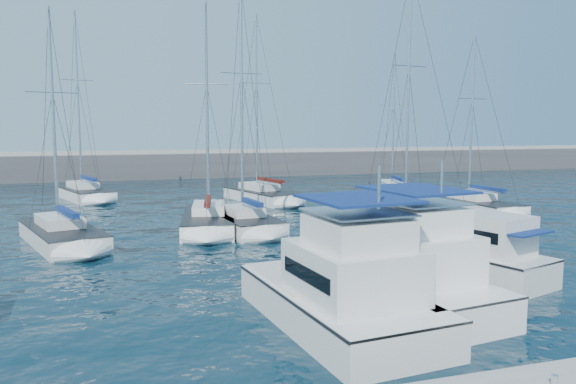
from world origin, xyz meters
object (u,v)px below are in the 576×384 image
object	(u,v)px
sailboat_mid_e	(475,206)
motor_yacht_stbd_outer	(478,256)
sailboat_back_a	(85,193)
motor_yacht_stbd_inner	(398,273)
sailboat_mid_c	(246,223)
sailboat_mid_b	(209,220)
sailboat_back_b	(262,195)
sailboat_back_c	(394,193)
sailboat_mid_a	(62,235)
sailboat_mid_d	(413,218)
motor_yacht_port_inner	(343,293)

from	to	relation	value
sailboat_mid_e	motor_yacht_stbd_outer	bearing A→B (deg)	-130.12
motor_yacht_stbd_outer	sailboat_back_a	distance (m)	36.96
motor_yacht_stbd_inner	sailboat_back_a	size ratio (longest dim) A/B	0.57
motor_yacht_stbd_outer	sailboat_mid_c	world-z (taller)	sailboat_mid_c
sailboat_mid_b	sailboat_back_b	distance (m)	13.41
sailboat_mid_c	sailboat_back_c	world-z (taller)	sailboat_mid_c
motor_yacht_stbd_outer	sailboat_mid_a	xyz separation A→B (m)	(-17.35, 12.63, -0.44)
sailboat_mid_a	sailboat_back_c	world-z (taller)	sailboat_back_c
sailboat_back_a	sailboat_back_b	xyz separation A→B (m)	(14.67, -6.04, -0.02)
sailboat_mid_c	sailboat_mid_d	world-z (taller)	sailboat_mid_d
sailboat_mid_a	sailboat_back_b	size ratio (longest dim) A/B	0.81
sailboat_mid_d	sailboat_mid_e	distance (m)	8.15
sailboat_mid_e	sailboat_back_c	xyz separation A→B (m)	(-1.79, 9.34, -0.01)
sailboat_back_c	sailboat_back_b	bearing A→B (deg)	-173.07
motor_yacht_port_inner	sailboat_back_c	distance (m)	33.60
sailboat_mid_b	sailboat_mid_c	distance (m)	2.67
sailboat_back_b	sailboat_back_c	world-z (taller)	sailboat_back_b
sailboat_mid_a	sailboat_mid_c	xyz separation A→B (m)	(10.42, 0.65, 0.05)
motor_yacht_stbd_inner	sailboat_back_c	world-z (taller)	sailboat_back_c
motor_yacht_stbd_inner	motor_yacht_port_inner	bearing A→B (deg)	-156.65
sailboat_mid_c	sailboat_back_b	world-z (taller)	sailboat_back_b
sailboat_back_a	sailboat_mid_e	bearing A→B (deg)	-49.80
motor_yacht_stbd_inner	sailboat_mid_a	xyz separation A→B (m)	(-12.46, 14.71, -0.63)
motor_yacht_port_inner	sailboat_mid_b	size ratio (longest dim) A/B	0.59
motor_yacht_stbd_outer	sailboat_mid_e	size ratio (longest dim) A/B	0.52
sailboat_back_b	motor_yacht_port_inner	bearing A→B (deg)	-115.19
sailboat_mid_b	sailboat_back_b	size ratio (longest dim) A/B	0.89
sailboat_back_a	sailboat_back_c	world-z (taller)	sailboat_back_a
sailboat_mid_d	sailboat_back_a	xyz separation A→B (m)	(-20.96, 20.70, 0.01)
sailboat_mid_b	sailboat_mid_d	world-z (taller)	sailboat_mid_d
motor_yacht_port_inner	sailboat_mid_d	bearing A→B (deg)	47.79
motor_yacht_stbd_inner	sailboat_back_b	world-z (taller)	sailboat_back_b
sailboat_mid_e	sailboat_back_a	xyz separation A→B (m)	(-28.25, 17.07, 0.04)
sailboat_mid_b	sailboat_back_a	world-z (taller)	sailboat_back_a
sailboat_mid_e	sailboat_back_b	size ratio (longest dim) A/B	0.83
motor_yacht_stbd_inner	sailboat_back_c	size ratio (longest dim) A/B	0.73
sailboat_mid_d	sailboat_back_a	world-z (taller)	sailboat_back_a
sailboat_back_c	sailboat_mid_e	bearing A→B (deg)	-64.03
motor_yacht_stbd_inner	sailboat_mid_b	size ratio (longest dim) A/B	0.67
sailboat_mid_c	sailboat_mid_e	world-z (taller)	sailboat_mid_c
motor_yacht_stbd_inner	sailboat_mid_c	size ratio (longest dim) A/B	0.63
motor_yacht_stbd_inner	sailboat_mid_e	world-z (taller)	sailboat_mid_e
motor_yacht_stbd_outer	sailboat_mid_d	bearing A→B (deg)	54.76
motor_yacht_port_inner	sailboat_mid_b	world-z (taller)	sailboat_mid_b
motor_yacht_port_inner	sailboat_mid_a	distance (m)	19.05
motor_yacht_stbd_inner	sailboat_back_b	size ratio (longest dim) A/B	0.60
motor_yacht_stbd_inner	sailboat_mid_b	world-z (taller)	sailboat_mid_b
sailboat_mid_b	sailboat_back_c	bearing A→B (deg)	39.10
motor_yacht_port_inner	sailboat_back_c	world-z (taller)	sailboat_back_c
motor_yacht_stbd_inner	sailboat_mid_a	size ratio (longest dim) A/B	0.74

